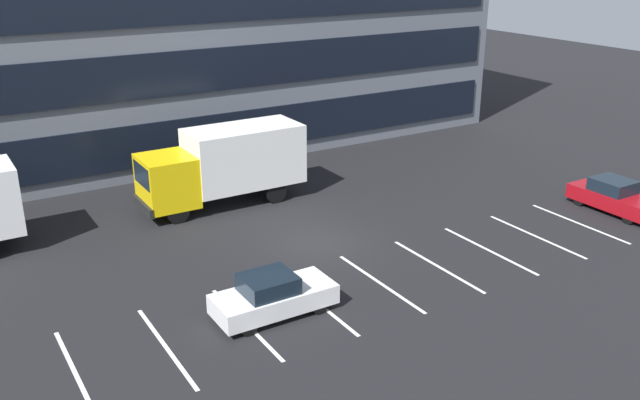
# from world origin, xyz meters

# --- Properties ---
(ground_plane) EXTENTS (120.00, 120.00, 0.00)m
(ground_plane) POSITION_xyz_m (0.00, 0.00, 0.00)
(ground_plane) COLOR black
(lot_markings) EXTENTS (22.54, 5.40, 0.01)m
(lot_markings) POSITION_xyz_m (0.00, -4.40, 0.00)
(lot_markings) COLOR silver
(lot_markings) RESTS_ON ground_plane
(box_truck_yellow) EXTENTS (8.03, 2.66, 3.72)m
(box_truck_yellow) POSITION_xyz_m (-1.46, 6.31, 2.09)
(box_truck_yellow) COLOR yellow
(box_truck_yellow) RESTS_ON ground_plane
(sedan_maroon) EXTENTS (1.79, 4.28, 1.53)m
(sedan_maroon) POSITION_xyz_m (13.86, -4.18, 0.72)
(sedan_maroon) COLOR maroon
(sedan_maroon) RESTS_ON ground_plane
(sedan_white) EXTENTS (4.23, 1.77, 1.52)m
(sedan_white) POSITION_xyz_m (-4.52, -4.37, 0.72)
(sedan_white) COLOR white
(sedan_white) RESTS_ON ground_plane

